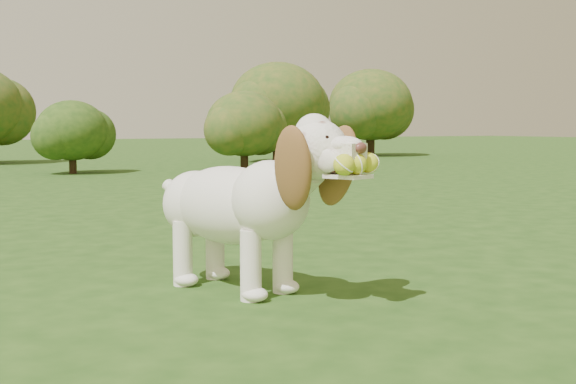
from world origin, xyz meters
name	(u,v)px	position (x,y,z in m)	size (l,w,h in m)	color
ground	(193,290)	(0.00, 0.00, 0.00)	(80.00, 80.00, 0.00)	#1E3F12
dog	(247,198)	(0.21, -0.16, 0.44)	(0.72, 1.24, 0.83)	white
shrub_c	(72,131)	(1.22, 8.84, 0.70)	(1.15, 1.15, 1.19)	#382314
shrub_h	(371,105)	(9.45, 12.33, 1.31)	(2.15, 2.15, 2.23)	#382314
shrub_d	(244,124)	(4.03, 8.28, 0.81)	(1.33, 1.33, 1.38)	#382314
shrub_f	(278,103)	(5.95, 10.75, 1.26)	(2.07, 2.07, 2.14)	#382314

